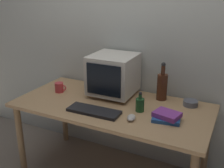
{
  "coord_description": "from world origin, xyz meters",
  "views": [
    {
      "loc": [
        0.92,
        -1.86,
        1.66
      ],
      "look_at": [
        0.0,
        0.0,
        0.91
      ],
      "focal_mm": 43.57,
      "sensor_mm": 36.0,
      "label": 1
    }
  ],
  "objects": [
    {
      "name": "cd_spindle",
      "position": [
        0.59,
        0.26,
        0.75
      ],
      "size": [
        0.12,
        0.12,
        0.04
      ],
      "primitive_type": "cylinder",
      "color": "#595B66",
      "rests_on": "desk"
    },
    {
      "name": "mug",
      "position": [
        -0.56,
        0.03,
        0.77
      ],
      "size": [
        0.12,
        0.08,
        0.09
      ],
      "color": "#CC383D",
      "rests_on": "desk"
    },
    {
      "name": "back_wall",
      "position": [
        0.0,
        0.45,
        1.25
      ],
      "size": [
        4.0,
        0.08,
        2.5
      ],
      "primitive_type": "cube",
      "color": "beige",
      "rests_on": "ground"
    },
    {
      "name": "crt_monitor",
      "position": [
        -0.08,
        0.19,
        0.92
      ],
      "size": [
        0.39,
        0.39,
        0.37
      ],
      "color": "beige",
      "rests_on": "desk"
    },
    {
      "name": "desk",
      "position": [
        0.0,
        0.0,
        0.64
      ],
      "size": [
        1.62,
        0.78,
        0.73
      ],
      "color": "tan",
      "rests_on": "ground"
    },
    {
      "name": "keyboard",
      "position": [
        -0.06,
        -0.2,
        0.74
      ],
      "size": [
        0.42,
        0.16,
        0.02
      ],
      "primitive_type": "cube",
      "rotation": [
        0.0,
        0.0,
        0.03
      ],
      "color": "black",
      "rests_on": "desk"
    },
    {
      "name": "computer_mouse",
      "position": [
        0.25,
        -0.19,
        0.74
      ],
      "size": [
        0.08,
        0.11,
        0.04
      ],
      "primitive_type": "ellipsoid",
      "rotation": [
        0.0,
        0.0,
        0.22
      ],
      "color": "beige",
      "rests_on": "desk"
    },
    {
      "name": "bottle_tall",
      "position": [
        0.34,
        0.29,
        0.85
      ],
      "size": [
        0.09,
        0.09,
        0.33
      ],
      "color": "#472314",
      "rests_on": "desk"
    },
    {
      "name": "book_stack",
      "position": [
        0.49,
        -0.08,
        0.76
      ],
      "size": [
        0.22,
        0.18,
        0.06
      ],
      "color": "#28569E",
      "rests_on": "desk"
    },
    {
      "name": "bottle_short",
      "position": [
        0.25,
        -0.02,
        0.79
      ],
      "size": [
        0.07,
        0.07,
        0.16
      ],
      "color": "#1E4C23",
      "rests_on": "desk"
    }
  ]
}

